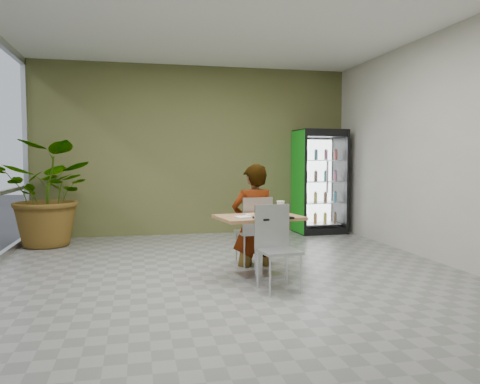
# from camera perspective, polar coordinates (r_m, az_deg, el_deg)

# --- Properties ---
(ground) EXTENTS (7.00, 7.00, 0.00)m
(ground) POSITION_cam_1_polar(r_m,az_deg,el_deg) (5.71, -1.13, -10.54)
(ground) COLOR gray
(ground) RESTS_ON ground
(room_envelope) EXTENTS (6.00, 7.00, 3.20)m
(room_envelope) POSITION_cam_1_polar(r_m,az_deg,el_deg) (5.53, -1.16, 5.74)
(room_envelope) COLOR beige
(room_envelope) RESTS_ON ground
(dining_table) EXTENTS (1.08, 0.83, 0.75)m
(dining_table) POSITION_cam_1_polar(r_m,az_deg,el_deg) (5.70, 2.29, -5.06)
(dining_table) COLOR #A67A47
(dining_table) RESTS_ON ground
(chair_far) EXTENTS (0.45, 0.46, 0.93)m
(chair_far) POSITION_cam_1_polar(r_m,az_deg,el_deg) (6.27, 1.86, -4.12)
(chair_far) COLOR #B8BABD
(chair_far) RESTS_ON ground
(chair_near) EXTENTS (0.46, 0.46, 0.93)m
(chair_near) POSITION_cam_1_polar(r_m,az_deg,el_deg) (5.19, 4.33, -5.87)
(chair_near) COLOR #B8BABD
(chair_near) RESTS_ON ground
(seated_woman) EXTENTS (0.65, 0.46, 1.67)m
(seated_woman) POSITION_cam_1_polar(r_m,az_deg,el_deg) (6.32, 1.66, -4.17)
(seated_woman) COLOR black
(seated_woman) RESTS_ON ground
(pizza_plate) EXTENTS (0.34, 0.33, 0.03)m
(pizza_plate) POSITION_cam_1_polar(r_m,az_deg,el_deg) (5.74, 1.89, -2.67)
(pizza_plate) COLOR white
(pizza_plate) RESTS_ON dining_table
(soda_cup) EXTENTS (0.10, 0.10, 0.17)m
(soda_cup) POSITION_cam_1_polar(r_m,az_deg,el_deg) (5.78, 4.98, -1.97)
(soda_cup) COLOR white
(soda_cup) RESTS_ON dining_table
(napkin_stack) EXTENTS (0.20, 0.20, 0.02)m
(napkin_stack) POSITION_cam_1_polar(r_m,az_deg,el_deg) (5.44, 0.37, -3.09)
(napkin_stack) COLOR white
(napkin_stack) RESTS_ON dining_table
(cafeteria_tray) EXTENTS (0.47, 0.40, 0.02)m
(cafeteria_tray) POSITION_cam_1_polar(r_m,az_deg,el_deg) (5.41, 3.99, -3.13)
(cafeteria_tray) COLOR black
(cafeteria_tray) RESTS_ON dining_table
(beverage_fridge) EXTENTS (0.93, 0.73, 2.00)m
(beverage_fridge) POSITION_cam_1_polar(r_m,az_deg,el_deg) (9.24, 9.67, 1.27)
(beverage_fridge) COLOR black
(beverage_fridge) RESTS_ON ground
(potted_plant) EXTENTS (1.93, 1.80, 1.74)m
(potted_plant) POSITION_cam_1_polar(r_m,az_deg,el_deg) (8.31, -22.10, -0.19)
(potted_plant) COLOR #2B5923
(potted_plant) RESTS_ON ground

